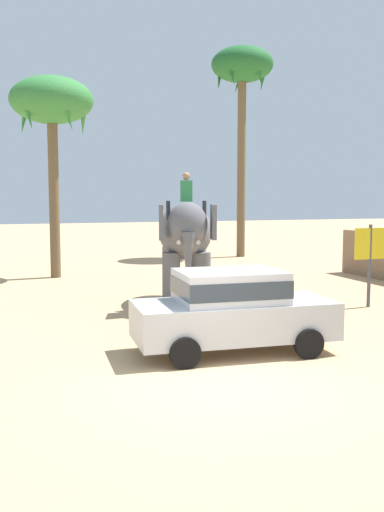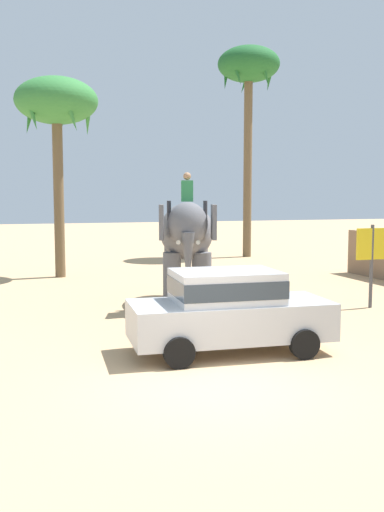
# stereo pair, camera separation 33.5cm
# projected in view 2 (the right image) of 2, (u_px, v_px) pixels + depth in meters

# --- Properties ---
(ground_plane) EXTENTS (120.00, 120.00, 0.00)m
(ground_plane) POSITION_uv_depth(u_px,v_px,m) (215.00, 386.00, 9.81)
(ground_plane) COLOR tan
(car_sedan_foreground) EXTENTS (4.21, 2.09, 1.70)m
(car_sedan_foreground) POSITION_uv_depth(u_px,v_px,m) (228.00, 308.00, 11.84)
(car_sedan_foreground) COLOR #B7BABF
(car_sedan_foreground) RESTS_ON ground
(elephant_with_mahout) EXTENTS (2.50, 4.02, 3.88)m
(elephant_with_mahout) POSITION_uv_depth(u_px,v_px,m) (187.00, 237.00, 17.20)
(elephant_with_mahout) COLOR slate
(elephant_with_mahout) RESTS_ON ground
(palm_tree_behind_elephant) EXTENTS (3.20, 3.20, 7.78)m
(palm_tree_behind_elephant) POSITION_uv_depth(u_px,v_px,m) (57.00, 106.00, 22.34)
(palm_tree_behind_elephant) COLOR brown
(palm_tree_behind_elephant) RESTS_ON ground
(palm_tree_left_of_road) EXTENTS (3.20, 3.20, 10.86)m
(palm_tree_left_of_road) POSITION_uv_depth(u_px,v_px,m) (249.00, 73.00, 29.74)
(palm_tree_left_of_road) COLOR brown
(palm_tree_left_of_road) RESTS_ON ground
(signboard_yellow) EXTENTS (1.00, 0.10, 2.40)m
(signboard_yellow) POSITION_uv_depth(u_px,v_px,m) (372.00, 249.00, 16.52)
(signboard_yellow) COLOR #4C4C51
(signboard_yellow) RESTS_ON ground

